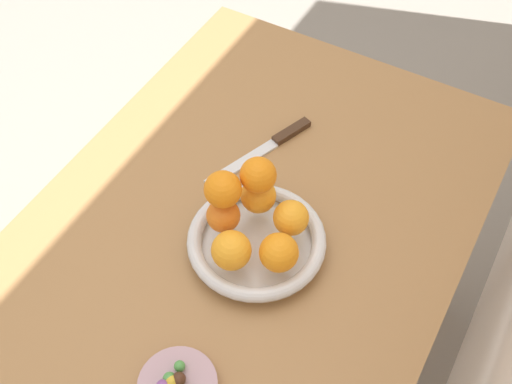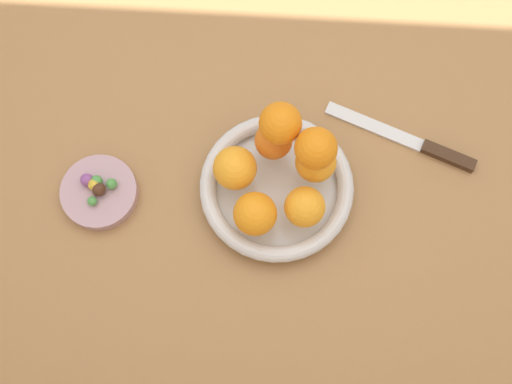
{
  "view_description": "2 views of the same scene",
  "coord_description": "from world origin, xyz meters",
  "px_view_note": "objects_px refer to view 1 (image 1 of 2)",
  "views": [
    {
      "loc": [
        0.57,
        0.35,
        1.7
      ],
      "look_at": [
        0.01,
        0.03,
        0.87
      ],
      "focal_mm": 45.0,
      "sensor_mm": 36.0,
      "label": 1
    },
    {
      "loc": [
        0.04,
        0.35,
        1.73
      ],
      "look_at": [
        0.06,
        0.08,
        0.86
      ],
      "focal_mm": 45.0,
      "sensor_mm": 36.0,
      "label": 2
    }
  ],
  "objects_px": {
    "dining_table": "(244,254)",
    "orange_1": "(291,218)",
    "orange_0": "(279,253)",
    "candy_ball_1": "(171,381)",
    "fruit_bowl": "(257,242)",
    "candy_ball_3": "(179,379)",
    "orange_4": "(231,250)",
    "orange_6": "(223,189)",
    "candy_ball_0": "(179,383)",
    "orange_3": "(223,216)",
    "orange_2": "(258,196)",
    "knife": "(268,146)",
    "orange_5": "(258,175)",
    "candy_ball_4": "(169,378)",
    "candy_ball_2": "(180,366)"
  },
  "relations": [
    {
      "from": "orange_3",
      "to": "orange_6",
      "type": "xyz_separation_m",
      "value": [
        -0.01,
        -0.0,
        0.06
      ]
    },
    {
      "from": "orange_2",
      "to": "candy_ball_1",
      "type": "bearing_deg",
      "value": 7.3
    },
    {
      "from": "orange_3",
      "to": "dining_table",
      "type": "bearing_deg",
      "value": 154.74
    },
    {
      "from": "orange_3",
      "to": "orange_4",
      "type": "xyz_separation_m",
      "value": [
        0.06,
        0.05,
        0.0
      ]
    },
    {
      "from": "candy_ball_3",
      "to": "knife",
      "type": "bearing_deg",
      "value": -166.44
    },
    {
      "from": "dining_table",
      "to": "orange_3",
      "type": "height_order",
      "value": "orange_3"
    },
    {
      "from": "orange_0",
      "to": "orange_1",
      "type": "bearing_deg",
      "value": -167.9
    },
    {
      "from": "candy_ball_2",
      "to": "orange_0",
      "type": "bearing_deg",
      "value": 168.5
    },
    {
      "from": "candy_ball_0",
      "to": "candy_ball_4",
      "type": "height_order",
      "value": "candy_ball_4"
    },
    {
      "from": "orange_1",
      "to": "candy_ball_3",
      "type": "relative_size",
      "value": 2.92
    },
    {
      "from": "candy_ball_1",
      "to": "fruit_bowl",
      "type": "bearing_deg",
      "value": -176.91
    },
    {
      "from": "orange_5",
      "to": "orange_2",
      "type": "bearing_deg",
      "value": -156.2
    },
    {
      "from": "orange_3",
      "to": "knife",
      "type": "relative_size",
      "value": 0.24
    },
    {
      "from": "orange_2",
      "to": "orange_5",
      "type": "xyz_separation_m",
      "value": [
        0.01,
        0.0,
        0.06
      ]
    },
    {
      "from": "candy_ball_0",
      "to": "knife",
      "type": "xyz_separation_m",
      "value": [
        -0.5,
        -0.12,
        -0.02
      ]
    },
    {
      "from": "fruit_bowl",
      "to": "orange_4",
      "type": "relative_size",
      "value": 3.63
    },
    {
      "from": "orange_1",
      "to": "candy_ball_1",
      "type": "bearing_deg",
      "value": -4.84
    },
    {
      "from": "orange_0",
      "to": "orange_6",
      "type": "height_order",
      "value": "orange_6"
    },
    {
      "from": "dining_table",
      "to": "orange_1",
      "type": "distance_m",
      "value": 0.18
    },
    {
      "from": "orange_1",
      "to": "candy_ball_2",
      "type": "height_order",
      "value": "orange_1"
    },
    {
      "from": "candy_ball_3",
      "to": "dining_table",
      "type": "bearing_deg",
      "value": -167.77
    },
    {
      "from": "orange_6",
      "to": "candy_ball_3",
      "type": "distance_m",
      "value": 0.31
    },
    {
      "from": "orange_0",
      "to": "candy_ball_1",
      "type": "bearing_deg",
      "value": -9.66
    },
    {
      "from": "candy_ball_0",
      "to": "knife",
      "type": "bearing_deg",
      "value": -166.25
    },
    {
      "from": "orange_5",
      "to": "orange_1",
      "type": "bearing_deg",
      "value": 82.77
    },
    {
      "from": "dining_table",
      "to": "orange_0",
      "type": "xyz_separation_m",
      "value": [
        0.06,
        0.1,
        0.16
      ]
    },
    {
      "from": "orange_2",
      "to": "orange_3",
      "type": "distance_m",
      "value": 0.07
    },
    {
      "from": "candy_ball_4",
      "to": "candy_ball_1",
      "type": "bearing_deg",
      "value": 66.41
    },
    {
      "from": "orange_0",
      "to": "candy_ball_1",
      "type": "xyz_separation_m",
      "value": [
        0.26,
        -0.04,
        -0.04
      ]
    },
    {
      "from": "orange_4",
      "to": "candy_ball_0",
      "type": "height_order",
      "value": "orange_4"
    },
    {
      "from": "fruit_bowl",
      "to": "candy_ball_0",
      "type": "bearing_deg",
      "value": 5.24
    },
    {
      "from": "orange_5",
      "to": "orange_4",
      "type": "bearing_deg",
      "value": 7.52
    },
    {
      "from": "dining_table",
      "to": "orange_0",
      "type": "height_order",
      "value": "orange_0"
    },
    {
      "from": "orange_1",
      "to": "orange_5",
      "type": "relative_size",
      "value": 0.99
    },
    {
      "from": "candy_ball_0",
      "to": "candy_ball_3",
      "type": "relative_size",
      "value": 0.67
    },
    {
      "from": "candy_ball_0",
      "to": "candy_ball_2",
      "type": "relative_size",
      "value": 0.81
    },
    {
      "from": "orange_3",
      "to": "candy_ball_0",
      "type": "distance_m",
      "value": 0.29
    },
    {
      "from": "orange_0",
      "to": "candy_ball_0",
      "type": "bearing_deg",
      "value": -7.55
    },
    {
      "from": "fruit_bowl",
      "to": "candy_ball_0",
      "type": "height_order",
      "value": "fruit_bowl"
    },
    {
      "from": "orange_6",
      "to": "candy_ball_0",
      "type": "relative_size",
      "value": 4.48
    },
    {
      "from": "dining_table",
      "to": "candy_ball_1",
      "type": "xyz_separation_m",
      "value": [
        0.31,
        0.06,
        0.12
      ]
    },
    {
      "from": "orange_6",
      "to": "candy_ball_1",
      "type": "xyz_separation_m",
      "value": [
        0.29,
        0.08,
        -0.1
      ]
    },
    {
      "from": "orange_3",
      "to": "candy_ball_4",
      "type": "bearing_deg",
      "value": 14.34
    },
    {
      "from": "orange_2",
      "to": "candy_ball_0",
      "type": "distance_m",
      "value": 0.35
    },
    {
      "from": "orange_6",
      "to": "knife",
      "type": "relative_size",
      "value": 0.26
    },
    {
      "from": "orange_4",
      "to": "knife",
      "type": "bearing_deg",
      "value": -163.22
    },
    {
      "from": "orange_2",
      "to": "candy_ball_3",
      "type": "relative_size",
      "value": 2.97
    },
    {
      "from": "dining_table",
      "to": "knife",
      "type": "height_order",
      "value": "knife"
    },
    {
      "from": "fruit_bowl",
      "to": "orange_5",
      "type": "relative_size",
      "value": 3.89
    },
    {
      "from": "dining_table",
      "to": "orange_4",
      "type": "xyz_separation_m",
      "value": [
        0.09,
        0.03,
        0.16
      ]
    }
  ]
}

